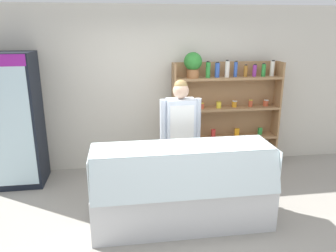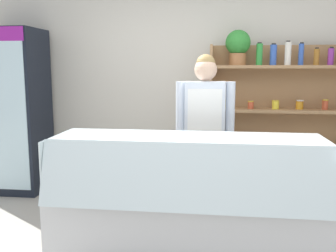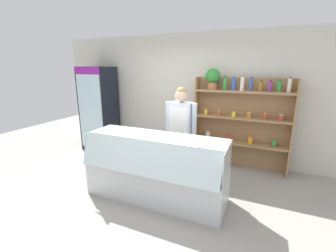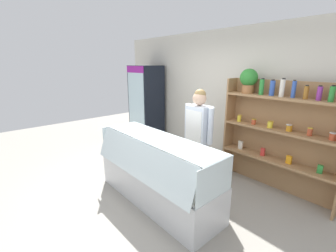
{
  "view_description": "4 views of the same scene",
  "coord_description": "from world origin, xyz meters",
  "px_view_note": "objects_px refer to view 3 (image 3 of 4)",
  "views": [
    {
      "loc": [
        -0.74,
        -3.41,
        2.33
      ],
      "look_at": [
        -0.14,
        0.59,
        1.12
      ],
      "focal_mm": 35.0,
      "sensor_mm": 36.0,
      "label": 1
    },
    {
      "loc": [
        0.18,
        -2.78,
        1.54
      ],
      "look_at": [
        -0.26,
        0.67,
        1.0
      ],
      "focal_mm": 40.0,
      "sensor_mm": 36.0,
      "label": 2
    },
    {
      "loc": [
        1.41,
        -2.73,
        1.99
      ],
      "look_at": [
        -0.14,
        0.81,
        0.98
      ],
      "focal_mm": 24.0,
      "sensor_mm": 36.0,
      "label": 3
    },
    {
      "loc": [
        2.38,
        -1.8,
        2.05
      ],
      "look_at": [
        -0.34,
        0.59,
        1.04
      ],
      "focal_mm": 24.0,
      "sensor_mm": 36.0,
      "label": 4
    }
  ],
  "objects_px": {
    "drinks_fridge": "(99,109)",
    "deli_display_case": "(155,179)",
    "shelving_unit": "(237,114)",
    "shop_clerk": "(181,126)"
  },
  "relations": [
    {
      "from": "drinks_fridge",
      "to": "shop_clerk",
      "type": "xyz_separation_m",
      "value": [
        2.4,
        -0.7,
        -0.02
      ]
    },
    {
      "from": "shop_clerk",
      "to": "drinks_fridge",
      "type": "bearing_deg",
      "value": 163.73
    },
    {
      "from": "drinks_fridge",
      "to": "deli_display_case",
      "type": "bearing_deg",
      "value": -33.01
    },
    {
      "from": "drinks_fridge",
      "to": "deli_display_case",
      "type": "distance_m",
      "value": 2.81
    },
    {
      "from": "drinks_fridge",
      "to": "shop_clerk",
      "type": "height_order",
      "value": "drinks_fridge"
    },
    {
      "from": "shelving_unit",
      "to": "shop_clerk",
      "type": "height_order",
      "value": "shelving_unit"
    },
    {
      "from": "drinks_fridge",
      "to": "shop_clerk",
      "type": "relative_size",
      "value": 1.2
    },
    {
      "from": "drinks_fridge",
      "to": "shelving_unit",
      "type": "distance_m",
      "value": 3.26
    },
    {
      "from": "drinks_fridge",
      "to": "shelving_unit",
      "type": "relative_size",
      "value": 1.02
    },
    {
      "from": "shelving_unit",
      "to": "shop_clerk",
      "type": "relative_size",
      "value": 1.18
    }
  ]
}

